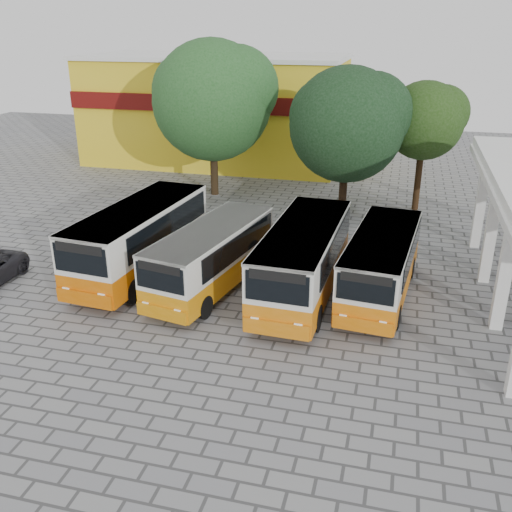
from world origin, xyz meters
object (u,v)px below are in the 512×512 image
(bus_centre_left, at_px, (212,254))
(bus_far_right, at_px, (381,262))
(bus_far_left, at_px, (140,236))
(bus_centre_right, at_px, (303,257))

(bus_centre_left, bearing_deg, bus_far_right, 18.92)
(bus_centre_left, bearing_deg, bus_far_left, 178.75)
(bus_far_left, relative_size, bus_centre_left, 1.12)
(bus_far_left, distance_m, bus_centre_right, 7.55)
(bus_far_left, bearing_deg, bus_centre_right, 1.22)
(bus_centre_left, xyz_separation_m, bus_far_right, (7.00, 0.99, 0.00))
(bus_far_left, relative_size, bus_centre_right, 1.04)
(bus_centre_right, height_order, bus_far_right, bus_centre_right)
(bus_centre_left, height_order, bus_far_right, bus_far_right)
(bus_centre_right, xyz_separation_m, bus_far_right, (3.13, 0.72, -0.17))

